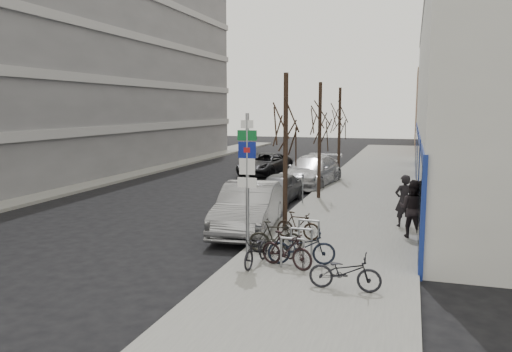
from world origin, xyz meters
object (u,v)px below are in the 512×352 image
Objects in this scene: bike_near_left at (257,247)px; parked_car_front at (249,208)px; bike_far_inner at (298,225)px; meter_front at (268,210)px; bike_near_right at (287,249)px; pedestrian_far at (413,208)px; highway_sign_pole at (247,177)px; lane_car at (265,164)px; bike_mid_curb at (301,244)px; parked_car_back at (311,171)px; parked_car_mid at (278,188)px; tree_mid at (320,113)px; pedestrian_near at (404,201)px; tree_near at (286,115)px; tree_far at (340,112)px; bike_rack at (301,239)px; bike_far_curb at (345,269)px; meter_mid at (303,186)px; meter_back at (324,171)px; bike_mid_inner at (276,237)px.

bike_near_left is 4.24m from parked_car_front.
bike_far_inner is (0.47, 2.96, -0.03)m from bike_near_left.
bike_near_right is (1.49, -3.47, -0.28)m from meter_front.
pedestrian_far reaches higher than bike_far_inner.
lane_car is (-4.86, 18.22, -1.76)m from highway_sign_pole.
lane_car reaches higher than bike_mid_curb.
parked_car_mid is at bearing -88.15° from parked_car_back.
parked_car_front is (-1.53, 3.95, 0.22)m from bike_near_left.
pedestrian_near is (3.89, -4.75, -3.03)m from tree_mid.
parked_car_front is at bearing -177.23° from tree_near.
parked_car_front is 0.90× the size of parked_car_back.
pedestrian_far reaches higher than parked_car_mid.
bike_rack is at bearing -85.68° from tree_far.
bike_near_left is at bearing 178.29° from bike_far_inner.
bike_near_left is 0.94× the size of bike_far_curb.
bike_far_curb is at bearing -61.00° from lane_car.
bike_mid_curb is at bearing 25.13° from bike_near_left.
bike_mid_curb reaches higher than bike_near_right.
bike_far_curb is at bearing -58.86° from parked_car_front.
parked_car_front is 5.65m from parked_car_mid.
tree_mid reaches higher than parked_car_mid.
bike_near_right is 5.31m from pedestrian_far.
bike_mid_curb is at bearing -78.12° from meter_mid.
meter_back is at bearing 25.78° from bike_near_right.
bike_far_curb is 16.47m from parked_car_back.
bike_far_inner is (0.90, 2.46, -1.86)m from highway_sign_pole.
bike_mid_curb is at bearing 40.44° from bike_far_curb.
tree_mid is 3.01× the size of bike_mid_curb.
tree_mid is at bearing -67.05° from parked_car_back.
pedestrian_far is at bearing -63.23° from bike_mid_inner.
tree_near reaches higher than lane_car.
bike_mid_curb is at bearing -69.31° from tree_near.
meter_mid is 0.22× the size of parked_car_back.
highway_sign_pole is at bearing -79.26° from parked_car_mid.
tree_far is 0.96× the size of parked_car_back.
bike_near_left is 1.28m from bike_mid_inner.
highway_sign_pole is 2.36m from bike_rack.
bike_near_right is at bearing 126.70° from bike_mid_curb.
parked_car_mid is at bearing -62.26° from lane_car.
lane_car reaches higher than parked_car_mid.
tree_far is at bearing -10.17° from bike_mid_inner.
bike_near_right is (1.04, -3.97, -3.47)m from tree_near.
highway_sign_pole is 3.88m from tree_near.
bike_far_curb is (2.73, -18.18, -3.44)m from tree_far.
parked_car_back reaches higher than lane_car.
highway_sign_pole is at bearing 167.24° from bike_far_inner.
bike_far_inner is (-2.03, 4.12, -0.06)m from bike_far_curb.
bike_far_inner is at bearing -68.71° from parked_car_mid.
pedestrian_near is at bearing -47.74° from lane_car.
parked_car_mid is 7.95m from pedestrian_far.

